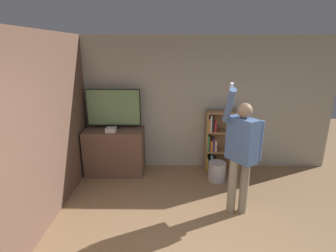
% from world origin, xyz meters
% --- Properties ---
extents(wall_back, '(6.01, 0.06, 2.70)m').
position_xyz_m(wall_back, '(0.00, 3.10, 1.35)').
color(wall_back, '#B2AD9E').
rests_on(wall_back, ground_plane).
extents(wall_side_brick, '(0.06, 4.67, 2.70)m').
position_xyz_m(wall_side_brick, '(-2.04, 1.53, 1.35)').
color(wall_side_brick, brown).
rests_on(wall_side_brick, ground_plane).
extents(tv_ledge, '(1.15, 0.57, 0.91)m').
position_xyz_m(tv_ledge, '(-1.39, 2.74, 0.46)').
color(tv_ledge, brown).
rests_on(tv_ledge, ground_plane).
extents(television, '(1.06, 0.22, 0.79)m').
position_xyz_m(television, '(-1.39, 2.85, 1.32)').
color(television, black).
rests_on(television, tv_ledge).
extents(game_console, '(0.19, 0.18, 0.09)m').
position_xyz_m(game_console, '(-1.40, 2.60, 0.96)').
color(game_console, silver).
rests_on(game_console, tv_ledge).
extents(bookshelf, '(0.73, 0.28, 1.26)m').
position_xyz_m(bookshelf, '(0.73, 2.92, 0.60)').
color(bookshelf, '#997047').
rests_on(bookshelf, ground_plane).
extents(person, '(0.59, 0.58, 2.04)m').
position_xyz_m(person, '(0.76, 1.41, 1.06)').
color(person, gray).
rests_on(person, ground_plane).
extents(waste_bin, '(0.33, 0.33, 0.36)m').
position_xyz_m(waste_bin, '(0.62, 2.44, 0.18)').
color(waste_bin, '#B7B7BC').
rests_on(waste_bin, ground_plane).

